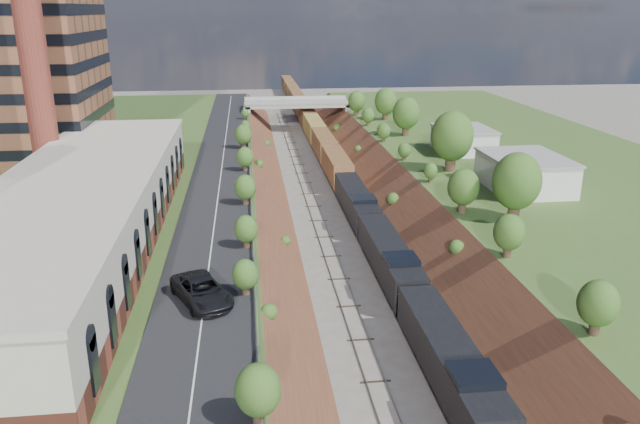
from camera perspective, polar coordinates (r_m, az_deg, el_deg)
The scene contains 17 objects.
platform_left at distance 88.05m, azimuth -20.48°, elevation 0.70°, with size 44.00×180.00×5.00m, color #415D26.
platform_right at distance 96.38m, azimuth 21.14°, elevation 2.08°, with size 44.00×180.00×5.00m, color #415D26.
embankment_left at distance 86.18m, azimuth -5.97°, elevation -0.33°, with size 7.07×180.00×7.07m, color brown.
embankment_right at distance 89.10m, azimuth 8.32°, elevation 0.20°, with size 7.07×180.00×7.07m, color brown.
rail_left_track at distance 86.62m, azimuth -0.41°, elevation -0.06°, with size 1.58×180.00×0.18m, color gray.
rail_right_track at distance 87.32m, azimuth 2.98°, elevation 0.06°, with size 1.58×180.00×0.18m, color gray.
road at distance 84.81m, azimuth -9.12°, elevation 2.80°, with size 8.00×180.00×0.10m, color black.
guardrail at distance 84.40m, azimuth -6.36°, elevation 3.20°, with size 0.10×171.00×0.70m.
commercial_building at distance 64.73m, azimuth -21.06°, elevation 0.15°, with size 14.30×62.30×7.00m.
smokestack at distance 81.54m, azimuth -25.03°, elevation 15.01°, with size 3.20×3.20×40.00m, color brown.
overpass at distance 145.96m, azimuth -2.11°, elevation 9.37°, with size 24.50×8.30×7.40m.
white_building_near at distance 84.17m, azimuth 18.19°, elevation 3.37°, with size 9.00×12.00×4.00m, color silver.
white_building_far at distance 103.87m, azimuth 12.97°, elevation 6.38°, with size 8.00×10.00×3.60m, color silver.
tree_right_large at distance 70.38m, azimuth 17.54°, elevation 2.66°, with size 5.25×5.25×7.61m.
tree_left_crest at distance 46.38m, azimuth -6.33°, elevation -7.69°, with size 2.45×2.45×3.55m.
freight_train at distance 132.99m, azimuth -0.48°, elevation 7.55°, with size 3.16×194.50×4.70m.
suv at distance 50.10m, azimuth -10.76°, elevation -7.09°, with size 3.25×7.04×1.96m, color black.
Camera 1 is at (-11.63, -21.78, 27.17)m, focal length 35.00 mm.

